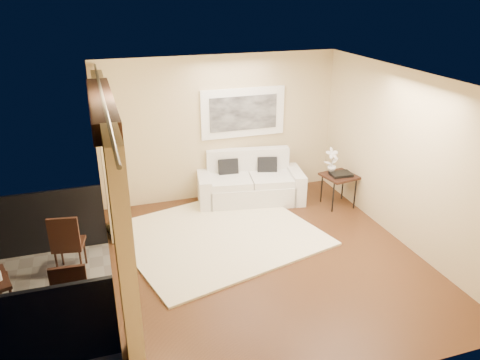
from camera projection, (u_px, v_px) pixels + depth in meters
floor at (267, 259)px, 7.05m from camera, size 5.00×5.00×0.00m
room_shell at (102, 106)px, 5.47m from camera, size 5.00×6.40×5.00m
balcony at (28, 291)px, 6.04m from camera, size 1.81×2.60×1.17m
curtains at (114, 197)px, 5.93m from camera, size 0.16×4.80×2.64m
artwork at (243, 113)px, 8.71m from camera, size 1.62×0.07×0.92m
rug at (219, 235)px, 7.70m from camera, size 3.55×3.28×0.04m
sofa at (250, 184)px, 8.88m from camera, size 2.08×1.15×0.94m
side_table at (339, 178)px, 8.57m from camera, size 0.65×0.65×0.61m
tray at (341, 174)px, 8.52m from camera, size 0.39×0.30×0.05m
orchid at (332, 161)px, 8.52m from camera, size 0.27×0.20×0.49m
balcony_chair_far at (67, 241)px, 6.49m from camera, size 0.47×0.47×0.94m
balcony_chair_near at (70, 301)px, 5.27m from camera, size 0.43×0.44×0.93m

